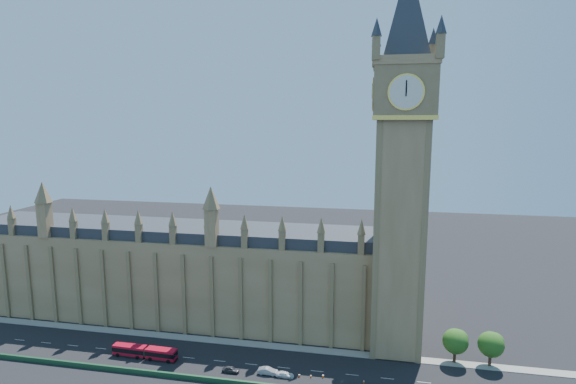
% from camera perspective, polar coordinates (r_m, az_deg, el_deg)
% --- Properties ---
extents(ground, '(400.00, 400.00, 0.00)m').
position_cam_1_polar(ground, '(116.71, -6.72, -20.71)').
color(ground, black).
rests_on(ground, ground).
extents(palace_westminster, '(120.00, 20.00, 28.00)m').
position_cam_1_polar(palace_westminster, '(138.39, -14.07, -9.77)').
color(palace_westminster, olive).
rests_on(palace_westminster, ground).
extents(elizabeth_tower, '(20.59, 20.59, 105.00)m').
position_cam_1_polar(elizabeth_tower, '(110.68, 14.33, 7.08)').
color(elizabeth_tower, olive).
rests_on(elizabeth_tower, ground).
extents(bridge_parapet, '(160.00, 0.60, 1.20)m').
position_cam_1_polar(bridge_parapet, '(109.07, -8.27, -22.68)').
color(bridge_parapet, '#1E4C2D').
rests_on(bridge_parapet, ground).
extents(kerb_north, '(160.00, 3.00, 0.16)m').
position_cam_1_polar(kerb_north, '(124.64, -5.33, -18.60)').
color(kerb_north, gray).
rests_on(kerb_north, ground).
extents(tree_east_near, '(6.00, 6.00, 8.50)m').
position_cam_1_polar(tree_east_near, '(120.31, 20.60, -17.26)').
color(tree_east_near, '#382619').
rests_on(tree_east_near, ground).
extents(tree_east_far, '(6.00, 6.00, 8.50)m').
position_cam_1_polar(tree_east_far, '(121.93, 24.47, -17.14)').
color(tree_east_far, '#382619').
rests_on(tree_east_far, ground).
extents(red_bus, '(16.62, 3.09, 2.81)m').
position_cam_1_polar(red_bus, '(122.52, -17.75, -18.78)').
color(red_bus, '#B80C23').
rests_on(red_bus, ground).
extents(car_grey, '(4.11, 1.75, 1.38)m').
position_cam_1_polar(car_grey, '(112.79, -7.28, -21.45)').
color(car_grey, '#393B40').
rests_on(car_grey, ground).
extents(car_silver, '(4.73, 1.74, 1.55)m').
position_cam_1_polar(car_silver, '(111.36, -2.58, -21.77)').
color(car_silver, '#9E9FA5').
rests_on(car_silver, ground).
extents(car_white, '(4.22, 1.73, 1.22)m').
position_cam_1_polar(car_white, '(110.31, -0.39, -22.18)').
color(car_white, white).
rests_on(car_white, ground).
extents(cone_a, '(0.59, 0.59, 0.80)m').
position_cam_1_polar(cone_a, '(110.53, 1.44, -22.24)').
color(cone_a, black).
rests_on(cone_a, ground).
extents(cone_b, '(0.44, 0.44, 0.67)m').
position_cam_1_polar(cone_b, '(110.46, 2.92, -22.31)').
color(cone_b, black).
rests_on(cone_b, ground).
extents(cone_c, '(0.43, 0.43, 0.63)m').
position_cam_1_polar(cone_c, '(109.86, 9.60, -22.64)').
color(cone_c, black).
rests_on(cone_c, ground).
extents(cone_d, '(0.65, 0.65, 0.80)m').
position_cam_1_polar(cone_d, '(110.60, 4.47, -22.25)').
color(cone_d, black).
rests_on(cone_d, ground).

